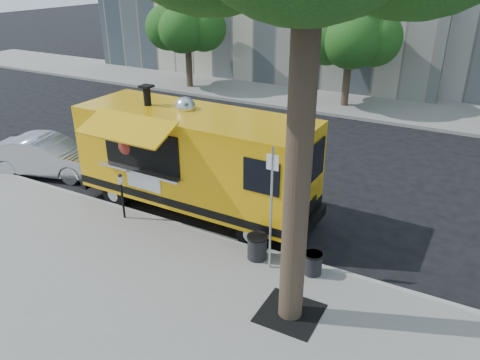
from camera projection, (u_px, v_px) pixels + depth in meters
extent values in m
plane|color=black|center=(242.00, 226.00, 12.90)|extent=(120.00, 120.00, 0.00)
cube|color=gray|center=(151.00, 310.00, 9.68)|extent=(60.00, 6.00, 0.15)
cube|color=#999993|center=(225.00, 240.00, 12.13)|extent=(60.00, 0.14, 0.16)
cube|color=gray|center=(368.00, 105.00, 23.64)|extent=(60.00, 5.00, 0.15)
cylinder|color=#33261C|center=(298.00, 166.00, 8.11)|extent=(0.48, 0.48, 6.50)
cube|color=black|center=(290.00, 313.00, 9.48)|extent=(1.20, 1.20, 0.02)
cylinder|color=#33261C|center=(189.00, 63.00, 26.41)|extent=(0.36, 0.36, 2.60)
sphere|color=#124513|center=(187.00, 20.00, 25.42)|extent=(3.42, 3.42, 3.42)
cylinder|color=#33261C|center=(347.00, 79.00, 22.85)|extent=(0.36, 0.36, 2.60)
sphere|color=#124513|center=(351.00, 28.00, 21.84)|extent=(3.60, 3.60, 3.60)
cylinder|color=silver|center=(271.00, 210.00, 10.30)|extent=(0.06, 0.06, 3.00)
cube|color=white|center=(273.00, 162.00, 9.82)|extent=(0.28, 0.02, 0.35)
cylinder|color=black|center=(123.00, 201.00, 12.83)|extent=(0.06, 0.06, 1.05)
cube|color=silver|center=(120.00, 180.00, 12.57)|extent=(0.10, 0.08, 0.22)
sphere|color=black|center=(120.00, 176.00, 12.52)|extent=(0.11, 0.11, 0.11)
cube|color=#E5A40B|center=(195.00, 155.00, 13.02)|extent=(6.79, 2.40, 2.44)
cube|color=black|center=(197.00, 187.00, 13.43)|extent=(6.81, 2.42, 0.23)
cube|color=black|center=(308.00, 226.00, 12.01)|extent=(0.22, 2.17, 0.31)
cube|color=black|center=(108.00, 172.00, 15.09)|extent=(0.22, 2.17, 0.31)
cube|color=black|center=(310.00, 166.00, 11.34)|extent=(0.08, 1.83, 0.99)
cylinder|color=black|center=(253.00, 233.00, 11.78)|extent=(0.84, 0.31, 0.83)
cylinder|color=black|center=(284.00, 203.00, 13.29)|extent=(0.84, 0.31, 0.83)
cylinder|color=black|center=(116.00, 194.00, 13.81)|extent=(0.84, 0.31, 0.83)
cylinder|color=black|center=(157.00, 171.00, 15.32)|extent=(0.84, 0.31, 0.83)
cube|color=black|center=(143.00, 149.00, 12.41)|extent=(2.49, 0.22, 1.09)
cube|color=silver|center=(141.00, 171.00, 12.53)|extent=(2.70, 0.40, 0.06)
cube|color=#E5A40B|center=(126.00, 128.00, 11.67)|extent=(2.61, 1.03, 0.44)
cube|color=white|center=(144.00, 181.00, 12.73)|extent=(1.14, 0.06, 0.52)
cylinder|color=black|center=(147.00, 96.00, 13.09)|extent=(0.21, 0.21, 0.57)
sphere|color=silver|center=(185.00, 107.00, 12.83)|extent=(0.58, 0.58, 0.58)
sphere|color=maroon|center=(133.00, 143.00, 12.92)|extent=(0.87, 0.87, 0.87)
cylinder|color=#FF590C|center=(128.00, 150.00, 12.79)|extent=(0.36, 0.13, 0.35)
imported|color=#ADAEB4|center=(48.00, 156.00, 15.84)|extent=(4.25, 2.38, 1.33)
cylinder|color=black|center=(257.00, 247.00, 11.14)|extent=(0.47, 0.47, 0.61)
cylinder|color=black|center=(257.00, 237.00, 11.02)|extent=(0.51, 0.51, 0.04)
cylinder|color=black|center=(313.00, 263.00, 10.60)|extent=(0.41, 0.41, 0.53)
cylinder|color=black|center=(314.00, 254.00, 10.50)|extent=(0.44, 0.44, 0.04)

